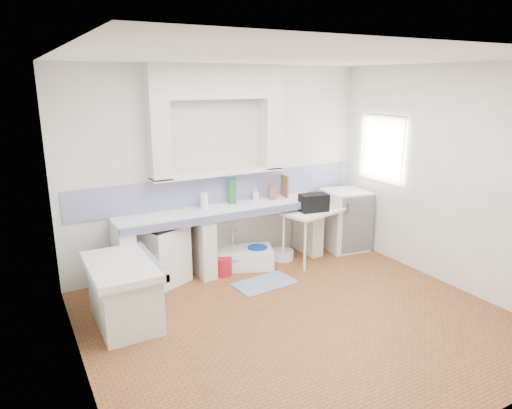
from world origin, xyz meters
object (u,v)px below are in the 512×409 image
sink (239,258)px  fridge (345,220)px  stove (163,255)px  side_table (313,235)px

sink → fridge: size_ratio=1.02×
sink → fridge: bearing=18.6°
stove → sink: (1.12, -0.00, -0.27)m
stove → fridge: 2.92m
side_table → sink: bearing=150.4°
stove → sink: size_ratio=0.81×
stove → side_table: stove is taller
side_table → fridge: 0.75m
stove → sink: 1.15m
sink → fridge: fridge is taller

